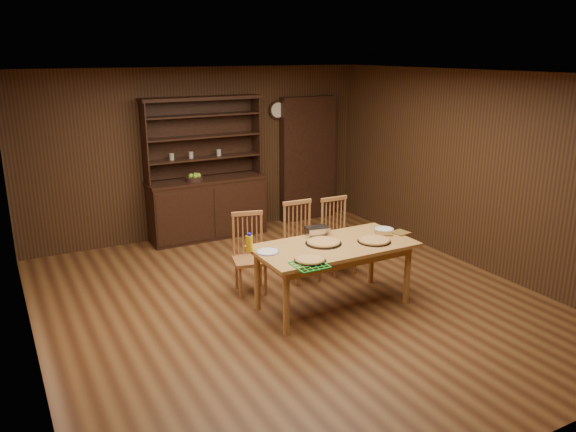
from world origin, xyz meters
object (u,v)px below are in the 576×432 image
chair_right (337,233)px  juice_bottle (249,243)px  china_hutch (207,200)px  dining_table (334,252)px  chair_left (249,250)px  chair_center (300,238)px

chair_right → juice_bottle: size_ratio=4.83×
china_hutch → dining_table: size_ratio=1.21×
chair_right → juice_bottle: chair_right is taller
chair_right → juice_bottle: bearing=-156.2°
chair_left → chair_center: 0.74m
china_hutch → dining_table: 3.08m
juice_bottle → china_hutch: bearing=78.6°
chair_center → juice_bottle: bearing=-144.2°
china_hutch → chair_center: china_hutch is taller
dining_table → chair_center: 0.92m
chair_center → juice_bottle: size_ratio=4.92×
dining_table → juice_bottle: bearing=165.0°
chair_left → chair_center: size_ratio=0.96×
china_hutch → chair_right: (1.00, -2.16, -0.07)m
dining_table → chair_left: size_ratio=1.84×
dining_table → chair_left: bearing=126.5°
dining_table → china_hutch: bearing=96.7°
chair_center → chair_right: bearing=1.6°
dining_table → chair_center: size_ratio=1.78×
chair_center → chair_right: chair_center is taller
chair_left → chair_center: bearing=17.2°
chair_right → china_hutch: bearing=115.9°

